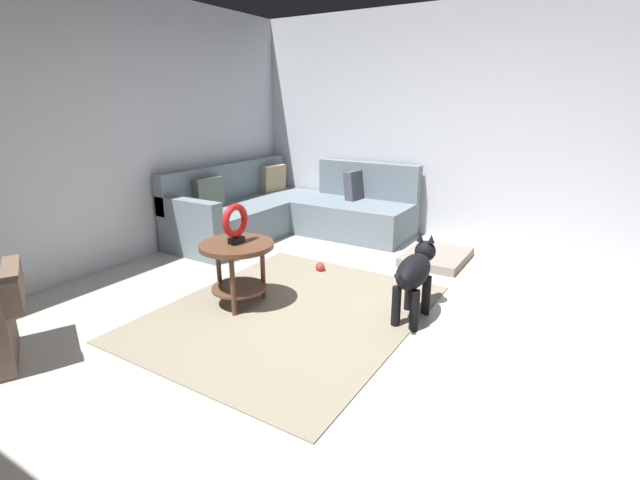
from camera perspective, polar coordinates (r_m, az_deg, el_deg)
ground_plane at (r=3.31m, az=4.94°, el=-13.60°), size 6.00×6.00×0.10m
wall_back at (r=4.91m, az=-27.64°, el=11.87°), size 6.00×0.12×2.70m
wall_right at (r=5.65m, az=19.23°, el=13.28°), size 0.12×6.00×2.70m
area_rug at (r=3.72m, az=-3.78°, el=-8.99°), size 2.30×1.90×0.01m
sectional_couch at (r=5.76m, az=-4.01°, el=3.57°), size 2.20×2.25×0.88m
side_table at (r=3.75m, az=-10.35°, el=-2.17°), size 0.60×0.60×0.54m
torus_sculpture at (r=3.67m, az=-10.59°, el=2.18°), size 0.28×0.08×0.33m
dog_bed_mat at (r=4.99m, az=14.41°, el=-2.04°), size 0.80×0.60×0.09m
dog at (r=3.55m, az=11.85°, el=-4.05°), size 0.85×0.25×0.63m
dog_toy_ball at (r=4.54m, az=0.01°, el=-3.40°), size 0.09×0.09×0.09m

